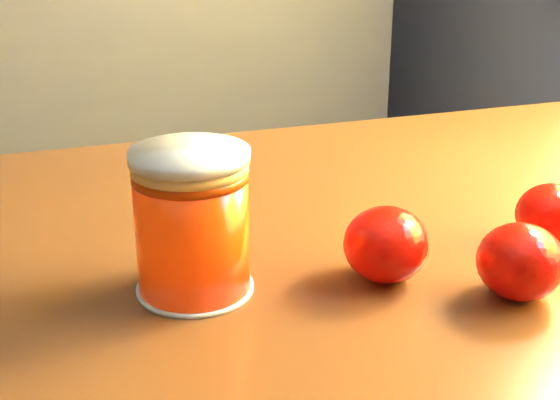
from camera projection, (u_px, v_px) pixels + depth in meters
table at (385, 331)px, 0.69m from camera, size 1.06×0.83×0.72m
juice_glass at (192, 223)px, 0.55m from camera, size 0.08×0.08×0.11m
orange_front at (386, 244)px, 0.58m from camera, size 0.08×0.08×0.06m
orange_back at (552, 215)px, 0.64m from camera, size 0.08×0.08×0.05m
orange_extra at (520, 262)px, 0.55m from camera, size 0.06×0.06×0.05m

